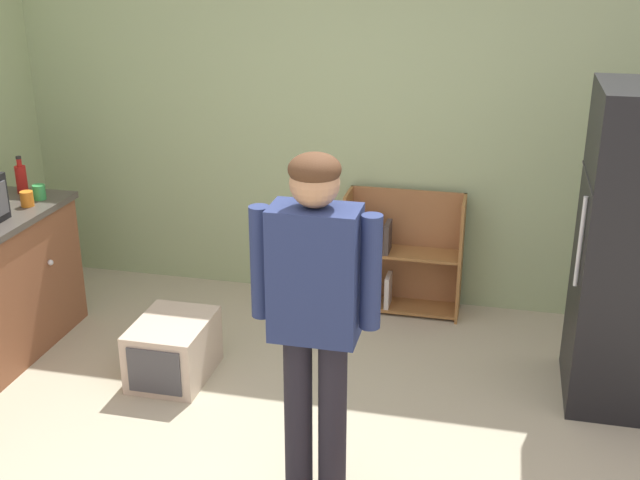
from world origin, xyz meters
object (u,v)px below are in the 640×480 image
Objects in this scene: pet_carrier at (173,349)px; ketchup_bottle at (21,178)px; green_cup at (39,192)px; standing_person at (315,302)px; orange_cup at (27,199)px; bookshelf at (395,258)px.

ketchup_bottle is (-1.23, 0.53, 0.82)m from pet_carrier.
green_cup is at bearing 157.30° from pet_carrier.
green_cup is (-2.12, 1.30, -0.06)m from standing_person.
pet_carrier is at bearing -15.91° from orange_cup.
orange_cup reaches higher than bookshelf.
standing_person is at bearing -38.77° from pet_carrier.
bookshelf is 1.70m from pet_carrier.
ketchup_bottle reaches higher than bookshelf.
orange_cup reaches higher than pet_carrier.
bookshelf is 3.46× the size of ketchup_bottle.
ketchup_bottle is at bearing -163.39° from bookshelf.
pet_carrier is 1.33m from orange_cup.
pet_carrier is 5.81× the size of green_cup.
standing_person reaches higher than bookshelf.
standing_person is 2.70m from ketchup_bottle.
ketchup_bottle is at bearing 156.44° from pet_carrier.
ketchup_bottle is 0.21m from green_cup.
bookshelf is 8.95× the size of orange_cup.
bookshelf is at bearing 20.20° from green_cup.
standing_person is 6.79× the size of ketchup_bottle.
ketchup_bottle reaches higher than green_cup.
ketchup_bottle is (-2.37, -0.71, 0.62)m from bookshelf.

